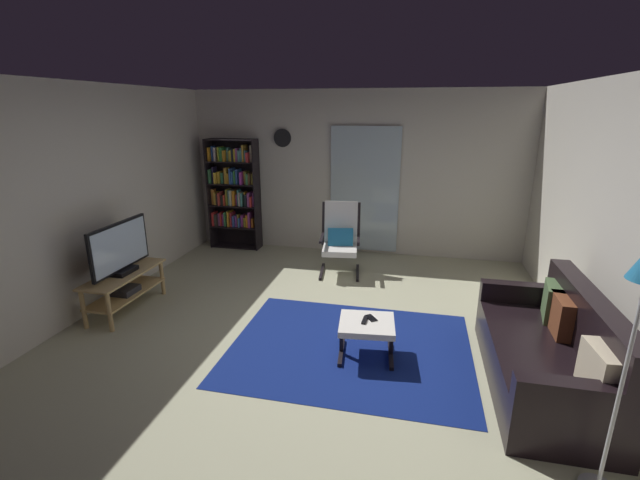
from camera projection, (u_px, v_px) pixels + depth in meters
ground_plane at (312, 334)px, 4.63m from camera, size 7.02×7.02×0.00m
wall_back at (354, 174)px, 6.96m from camera, size 5.60×0.06×2.60m
wall_left at (76, 203)px, 4.82m from camera, size 0.06×6.00×2.60m
wall_right at (619, 232)px, 3.69m from camera, size 0.06×6.00×2.60m
glass_door_panel at (364, 190)px, 6.93m from camera, size 1.10×0.01×2.00m
area_rug at (350, 347)px, 4.35m from camera, size 2.38×1.90×0.01m
tv_stand at (125, 286)px, 5.09m from camera, size 0.42×1.11×0.47m
television at (120, 249)px, 4.96m from camera, size 0.20×0.97×0.60m
bookshelf_near_tv at (234, 190)px, 7.26m from camera, size 0.84×0.30×1.83m
leather_sofa at (550, 353)px, 3.67m from camera, size 0.82×1.84×0.87m
lounge_armchair at (340, 236)px, 6.26m from camera, size 0.64×0.72×1.02m
ottoman at (367, 328)px, 4.14m from camera, size 0.57×0.53×0.37m
tv_remote at (365, 320)px, 4.13m from camera, size 0.05×0.15×0.02m
cell_phone at (371, 318)px, 4.18m from camera, size 0.14×0.15×0.01m
wall_clock at (283, 138)px, 6.97m from camera, size 0.29×0.03×0.29m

